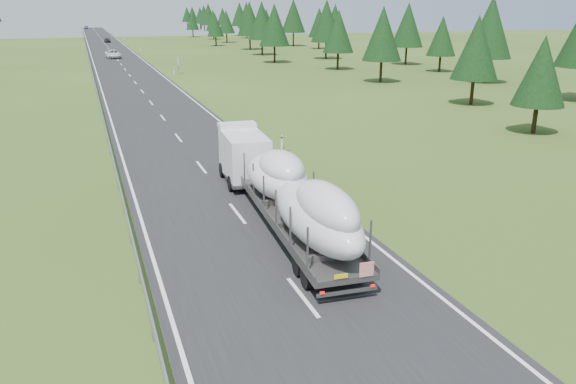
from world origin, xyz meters
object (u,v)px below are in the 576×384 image
object	(u,v)px
highway_sign	(178,62)
distant_van	(113,54)
boat_truck	(284,185)
distant_car_dark	(107,40)
distant_car_blue	(86,27)

from	to	relation	value
highway_sign	distant_van	world-z (taller)	highway_sign
boat_truck	distant_car_dark	xyz separation A→B (m)	(-0.78, 151.91, -1.25)
boat_truck	distant_car_dark	distance (m)	151.92
highway_sign	distant_van	distance (m)	33.85
boat_truck	distant_car_blue	distance (m)	267.51
distant_van	distant_car_dark	bearing A→B (deg)	85.00
highway_sign	distant_van	xyz separation A→B (m)	(-7.75, 32.94, -1.00)
distant_van	distant_car_blue	xyz separation A→B (m)	(-2.61, 170.45, -0.13)
boat_truck	distant_car_dark	size ratio (longest dim) A/B	4.45
highway_sign	distant_car_blue	distance (m)	203.65
boat_truck	highway_sign	bearing A→B (deg)	85.11
distant_van	distant_car_dark	distance (m)	54.92
distant_car_blue	boat_truck	bearing A→B (deg)	-90.57
distant_van	distant_car_blue	world-z (taller)	distant_van
boat_truck	distant_car_blue	size ratio (longest dim) A/B	4.20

